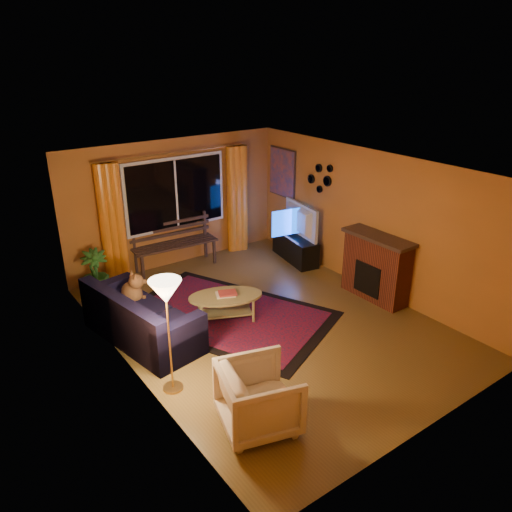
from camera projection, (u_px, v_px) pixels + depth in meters
floor at (267, 323)px, 8.00m from camera, size 4.50×6.00×0.02m
ceiling at (268, 167)px, 7.02m from camera, size 4.50×6.00×0.02m
wall_back at (175, 203)px, 9.76m from camera, size 4.50×0.02×2.50m
wall_left at (125, 290)px, 6.30m from camera, size 0.02×6.00×2.50m
wall_right at (371, 222)px, 8.73m from camera, size 0.02×6.00×2.50m
window at (176, 194)px, 9.63m from camera, size 2.00×0.02×1.30m
curtain_rod at (175, 153)px, 9.29m from camera, size 3.20×0.03×0.03m
curtain_left at (112, 224)px, 8.99m from camera, size 0.36×0.36×2.24m
curtain_right at (236, 199)px, 10.44m from camera, size 0.36×0.36×2.24m
bench at (176, 256)px, 9.85m from camera, size 1.70×0.60×0.50m
potted_plant at (95, 273)px, 8.74m from camera, size 0.53×0.53×0.83m
sofa at (142, 315)px, 7.40m from camera, size 1.21×2.13×0.81m
dog at (131, 289)px, 7.67m from camera, size 0.46×0.53×0.48m
armchair at (259, 395)px, 5.67m from camera, size 1.00×1.03×0.87m
floor_lamp at (169, 337)px, 6.15m from camera, size 0.33×0.33×1.56m
rug at (227, 315)px, 8.19m from camera, size 3.26×3.85×0.02m
coffee_table at (226, 307)px, 8.01m from camera, size 1.56×1.56×0.43m
tv_console at (295, 248)px, 10.24m from camera, size 0.63×1.30×0.52m
television at (296, 220)px, 10.01m from camera, size 0.34×1.17×0.67m
fireplace at (376, 268)px, 8.59m from camera, size 0.40×1.20×1.10m
mirror_cluster at (320, 176)px, 9.46m from camera, size 0.06×0.60×0.56m
painting at (282, 173)px, 10.38m from camera, size 0.04×0.76×0.96m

